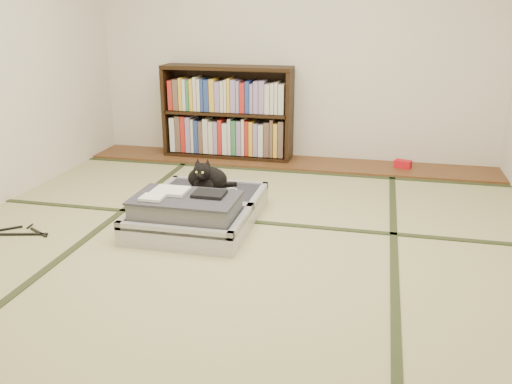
# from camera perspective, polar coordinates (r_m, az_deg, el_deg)

# --- Properties ---
(floor) EXTENTS (4.50, 4.50, 0.00)m
(floor) POSITION_cam_1_polar(r_m,az_deg,el_deg) (3.55, -2.07, -5.55)
(floor) COLOR tan
(floor) RESTS_ON ground
(wood_strip) EXTENTS (4.00, 0.50, 0.02)m
(wood_strip) POSITION_cam_1_polar(r_m,az_deg,el_deg) (5.39, 3.44, 3.14)
(wood_strip) COLOR brown
(wood_strip) RESTS_ON ground
(red_item) EXTENTS (0.17, 0.13, 0.07)m
(red_item) POSITION_cam_1_polar(r_m,az_deg,el_deg) (5.34, 15.21, 2.87)
(red_item) COLOR red
(red_item) RESTS_ON wood_strip
(room_shell) EXTENTS (4.50, 4.50, 4.50)m
(room_shell) POSITION_cam_1_polar(r_m,az_deg,el_deg) (3.23, -2.39, 18.79)
(room_shell) COLOR white
(room_shell) RESTS_ON ground
(tatami_borders) EXTENTS (4.00, 4.50, 0.01)m
(tatami_borders) POSITION_cam_1_polar(r_m,az_deg,el_deg) (3.99, -0.23, -2.64)
(tatami_borders) COLOR #2D381E
(tatami_borders) RESTS_ON ground
(bookcase) EXTENTS (1.30, 0.30, 0.92)m
(bookcase) POSITION_cam_1_polar(r_m,az_deg,el_deg) (5.49, -3.01, 8.18)
(bookcase) COLOR black
(bookcase) RESTS_ON wood_strip
(suitcase) EXTENTS (0.79, 1.05, 0.31)m
(suitcase) POSITION_cam_1_polar(r_m,az_deg,el_deg) (3.84, -6.24, -1.94)
(suitcase) COLOR silver
(suitcase) RESTS_ON floor
(cat) EXTENTS (0.35, 0.35, 0.28)m
(cat) POSITION_cam_1_polar(r_m,az_deg,el_deg) (4.06, -5.24, 1.43)
(cat) COLOR black
(cat) RESTS_ON suitcase
(cable_coil) EXTENTS (0.11, 0.11, 0.03)m
(cable_coil) POSITION_cam_1_polar(r_m,az_deg,el_deg) (4.06, -2.64, 0.13)
(cable_coil) COLOR white
(cable_coil) RESTS_ON suitcase
(hanger) EXTENTS (0.43, 0.25, 0.01)m
(hanger) POSITION_cam_1_polar(r_m,az_deg,el_deg) (4.05, -23.62, -3.91)
(hanger) COLOR black
(hanger) RESTS_ON floor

